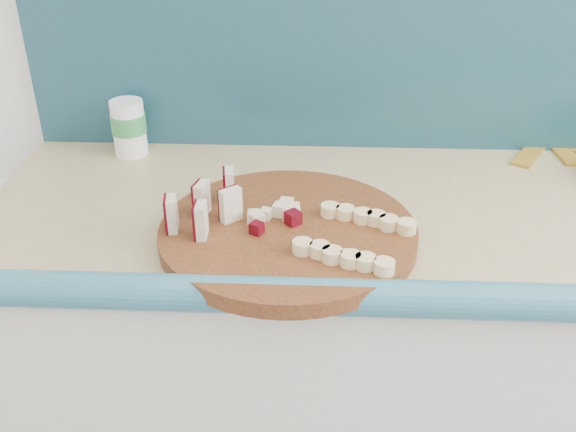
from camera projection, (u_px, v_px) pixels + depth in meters
The scene contains 8 objects.
kitchen_counter at pixel (515, 384), 1.45m from camera, with size 2.20×0.63×0.91m.
backsplash at pixel (537, 39), 1.35m from camera, with size 2.20×0.02×0.50m, color teal.
cutting_board at pixel (288, 233), 1.12m from camera, with size 0.45×0.45×0.03m, color #431D0E.
apple_wedges at pixel (207, 204), 1.11m from camera, with size 0.13×0.17×0.06m.
apple_chunks at pixel (273, 217), 1.11m from camera, with size 0.07×0.07×0.02m.
banana_slices at pixel (356, 236), 1.06m from camera, with size 0.21×0.21×0.02m.
canister at pixel (129, 127), 1.41m from camera, with size 0.08×0.08×0.12m.
banana_peel at pixel (561, 151), 1.45m from camera, with size 0.26×0.21×0.01m.
Camera 1 is at (-0.36, 0.41, 1.50)m, focal length 40.00 mm.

